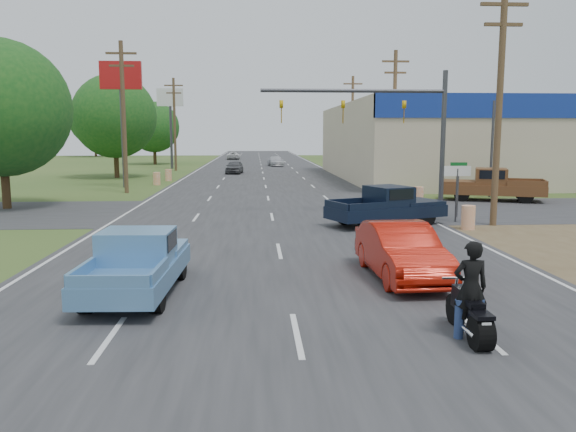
{
  "coord_description": "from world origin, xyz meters",
  "views": [
    {
      "loc": [
        -0.79,
        -10.46,
        3.87
      ],
      "look_at": [
        0.26,
        7.35,
        1.3
      ],
      "focal_mm": 35.0,
      "sensor_mm": 36.0,
      "label": 1
    }
  ],
  "objects": [
    {
      "name": "main_road",
      "position": [
        0.0,
        40.0,
        0.01
      ],
      "size": [
        15.0,
        180.0,
        0.02
      ],
      "primitive_type": "cube",
      "color": "#2D2D30",
      "rests_on": "ground"
    },
    {
      "name": "ground",
      "position": [
        0.0,
        0.0,
        0.0
      ],
      "size": [
        200.0,
        200.0,
        0.0
      ],
      "primitive_type": "plane",
      "color": "#335020",
      "rests_on": "ground"
    },
    {
      "name": "red_convertible",
      "position": [
        3.15,
        4.24,
        0.75
      ],
      "size": [
        1.78,
        4.6,
        1.49
      ],
      "primitive_type": "imported",
      "rotation": [
        0.0,
        0.0,
        0.05
      ],
      "color": "#A51407",
      "rests_on": "ground"
    },
    {
      "name": "street_name_sign",
      "position": [
        8.8,
        15.5,
        1.61
      ],
      "size": [
        0.8,
        0.08,
        2.61
      ],
      "color": "#3F3F44",
      "rests_on": "ground"
    },
    {
      "name": "tree_2",
      "position": [
        -14.2,
        66.0,
        4.95
      ],
      "size": [
        6.72,
        6.72,
        8.32
      ],
      "color": "#422D19",
      "rests_on": "ground"
    },
    {
      "name": "distant_car_grey",
      "position": [
        -2.88,
        46.91,
        0.66
      ],
      "size": [
        1.9,
        4.01,
        1.33
      ],
      "primitive_type": "imported",
      "rotation": [
        0.0,
        0.0,
        -0.09
      ],
      "color": "#4D4E51",
      "rests_on": "ground"
    },
    {
      "name": "navy_pickup",
      "position": [
        4.98,
        13.34,
        0.86
      ],
      "size": [
        5.49,
        3.78,
        1.7
      ],
      "rotation": [
        0.0,
        0.0,
        -1.18
      ],
      "color": "black",
      "rests_on": "ground"
    },
    {
      "name": "motorcycle",
      "position": [
        3.27,
        -0.41,
        0.46
      ],
      "size": [
        0.63,
        2.06,
        1.05
      ],
      "rotation": [
        0.0,
        0.0,
        0.0
      ],
      "color": "black",
      "rests_on": "ground"
    },
    {
      "name": "cross_road",
      "position": [
        0.0,
        18.0,
        0.01
      ],
      "size": [
        120.0,
        10.0,
        0.02
      ],
      "primitive_type": "cube",
      "color": "#2D2D30",
      "rests_on": "ground"
    },
    {
      "name": "barrel_0",
      "position": [
        8.0,
        12.0,
        0.5
      ],
      "size": [
        0.56,
        0.56,
        1.0
      ],
      "primitive_type": "cylinder",
      "color": "orange",
      "rests_on": "ground"
    },
    {
      "name": "dirt_verge",
      "position": [
        11.0,
        10.0,
        0.01
      ],
      "size": [
        8.0,
        18.0,
        0.01
      ],
      "primitive_type": "cube",
      "color": "brown",
      "rests_on": "ground"
    },
    {
      "name": "signal_mast",
      "position": [
        5.82,
        17.0,
        4.8
      ],
      "size": [
        9.12,
        0.4,
        7.0
      ],
      "color": "#3F3F44",
      "rests_on": "ground"
    },
    {
      "name": "distant_car_silver",
      "position": [
        1.81,
        60.94,
        0.61
      ],
      "size": [
        2.14,
        4.36,
        1.22
      ],
      "primitive_type": "imported",
      "rotation": [
        0.0,
        0.0,
        0.1
      ],
      "color": "silver",
      "rests_on": "ground"
    },
    {
      "name": "blue_pickup",
      "position": [
        -3.67,
        3.19,
        0.8
      ],
      "size": [
        2.03,
        4.86,
        1.59
      ],
      "rotation": [
        0.0,
        0.0,
        -0.04
      ],
      "color": "black",
      "rests_on": "ground"
    },
    {
      "name": "tree_6",
      "position": [
        -30.0,
        95.0,
        6.51
      ],
      "size": [
        8.82,
        8.82,
        10.92
      ],
      "color": "#422D19",
      "rests_on": "ground"
    },
    {
      "name": "utility_pole_3",
      "position": [
        9.5,
        49.0,
        5.32
      ],
      "size": [
        2.0,
        0.28,
        10.0
      ],
      "color": "#4C3823",
      "rests_on": "ground"
    },
    {
      "name": "brown_pickup",
      "position": [
        13.18,
        22.05,
        0.97
      ],
      "size": [
        6.22,
        4.12,
        1.93
      ],
      "rotation": [
        0.0,
        0.0,
        1.21
      ],
      "color": "black",
      "rests_on": "ground"
    },
    {
      "name": "pole_sign_left_far",
      "position": [
        -10.5,
        56.0,
        7.17
      ],
      "size": [
        3.0,
        0.35,
        9.2
      ],
      "color": "#3F3F44",
      "rests_on": "ground"
    },
    {
      "name": "utility_pole_1",
      "position": [
        9.5,
        13.0,
        5.32
      ],
      "size": [
        2.0,
        0.28,
        10.0
      ],
      "color": "#4C3823",
      "rests_on": "ground"
    },
    {
      "name": "tree_1",
      "position": [
        -13.5,
        42.0,
        5.57
      ],
      "size": [
        7.56,
        7.56,
        9.36
      ],
      "color": "#422D19",
      "rests_on": "ground"
    },
    {
      "name": "barrel_2",
      "position": [
        -8.5,
        34.0,
        0.5
      ],
      "size": [
        0.56,
        0.56,
        1.0
      ],
      "primitive_type": "cylinder",
      "color": "orange",
      "rests_on": "ground"
    },
    {
      "name": "tree_0",
      "position": [
        -14.0,
        20.0,
        5.26
      ],
      "size": [
        7.14,
        7.14,
        8.84
      ],
      "color": "#422D19",
      "rests_on": "ground"
    },
    {
      "name": "barrel_3",
      "position": [
        -8.2,
        38.0,
        0.5
      ],
      "size": [
        0.56,
        0.56,
        1.0
      ],
      "primitive_type": "cylinder",
      "color": "orange",
      "rests_on": "ground"
    },
    {
      "name": "rider",
      "position": [
        3.27,
        -0.36,
        0.91
      ],
      "size": [
        0.66,
        0.44,
        1.82
      ],
      "primitive_type": "imported",
      "rotation": [
        0.0,
        0.0,
        3.14
      ],
      "color": "black",
      "rests_on": "ground"
    },
    {
      "name": "pole_sign_left_near",
      "position": [
        -10.5,
        32.0,
        7.17
      ],
      "size": [
        3.0,
        0.35,
        9.2
      ],
      "color": "#3F3F44",
      "rests_on": "ground"
    },
    {
      "name": "utility_pole_2",
      "position": [
        9.5,
        31.0,
        5.32
      ],
      "size": [
        2.0,
        0.28,
        10.0
      ],
      "color": "#4C3823",
      "rests_on": "ground"
    },
    {
      "name": "tree_5",
      "position": [
        30.0,
        95.0,
        5.88
      ],
      "size": [
        7.98,
        7.98,
        9.88
      ],
      "color": "#422D19",
      "rests_on": "ground"
    },
    {
      "name": "lane_sign",
      "position": [
        8.2,
        14.0,
        1.9
      ],
      "size": [
        1.2,
        0.08,
        2.52
      ],
      "color": "#3F3F44",
      "rests_on": "ground"
    },
    {
      "name": "distant_car_white",
      "position": [
        -4.26,
        80.64,
        0.6
      ],
      "size": [
        2.01,
        4.32,
        1.2
      ],
      "primitive_type": "imported",
      "rotation": [
        0.0,
        0.0,
        3.14
      ],
      "color": "silver",
      "rests_on": "ground"
    },
    {
      "name": "barrel_1",
      "position": [
        8.4,
        20.5,
        0.5
      ],
      "size": [
        0.56,
        0.56,
        1.0
      ],
      "primitive_type": "cylinder",
      "color": "orange",
      "rests_on": "ground"
    },
    {
      "name": "utility_pole_6",
      "position": [
        -9.5,
        52.0,
        5.32
      ],
      "size": [
        2.0,
        0.28,
        10.0
      ],
      "color": "#4C3823",
      "rests_on": "ground"
    },
    {
      "name": "utility_pole_5",
      "position": [
        -9.5,
        28.0,
        5.32
      ],
      "size": [
        2.0,
        0.28,
        10.0
      ],
      "color": "#4C3823",
      "rests_on": "ground"
    }
  ]
}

